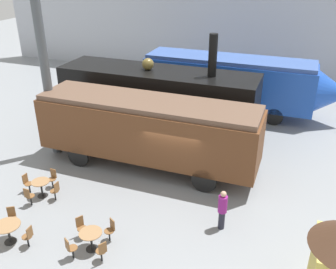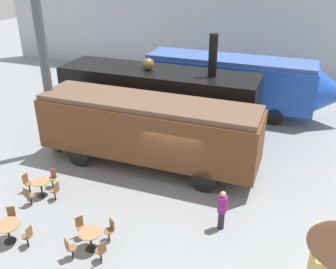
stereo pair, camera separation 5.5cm
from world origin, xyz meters
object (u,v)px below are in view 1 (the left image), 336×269
object	(u,v)px
cafe_table_mid	(8,228)
cafe_chair_0	(70,247)
cafe_table_far	(41,185)
streamlined_locomotive	(241,81)
cafe_table_near	(91,236)
visitor_person	(222,209)
steam_locomotive	(158,96)
passenger_coach_wooden	(148,127)

from	to	relation	value
cafe_table_mid	cafe_chair_0	bearing A→B (deg)	1.13
cafe_table_far	cafe_table_mid	bearing A→B (deg)	-75.72
cafe_table_far	streamlined_locomotive	bearing A→B (deg)	63.69
cafe_table_far	cafe_table_near	bearing A→B (deg)	-29.34
visitor_person	cafe_table_mid	bearing A→B (deg)	-153.91
streamlined_locomotive	cafe_table_mid	xyz separation A→B (m)	(-5.36, -15.02, -1.47)
cafe_table_near	visitor_person	distance (m)	4.81
streamlined_locomotive	visitor_person	bearing A→B (deg)	-82.36
cafe_table_near	cafe_table_mid	xyz separation A→B (m)	(-2.94, -0.71, 0.05)
cafe_table_mid	steam_locomotive	bearing A→B (deg)	81.41
cafe_table_near	cafe_table_mid	world-z (taller)	cafe_table_mid
streamlined_locomotive	cafe_table_mid	distance (m)	16.01
visitor_person	steam_locomotive	bearing A→B (deg)	127.33
cafe_table_mid	cafe_table_near	bearing A→B (deg)	13.54
steam_locomotive	cafe_table_near	distance (m)	9.93
passenger_coach_wooden	cafe_table_far	distance (m)	5.34
steam_locomotive	cafe_table_mid	world-z (taller)	steam_locomotive
cafe_table_mid	cafe_chair_0	size ratio (longest dim) A/B	1.07
passenger_coach_wooden	cafe_chair_0	xyz separation A→B (m)	(0.01, -6.69, -1.52)
steam_locomotive	passenger_coach_wooden	distance (m)	3.79
passenger_coach_wooden	cafe_chair_0	size ratio (longest dim) A/B	12.00
streamlined_locomotive	visitor_person	world-z (taller)	streamlined_locomotive
cafe_table_near	cafe_chair_0	distance (m)	0.78
streamlined_locomotive	cafe_table_mid	world-z (taller)	streamlined_locomotive
steam_locomotive	cafe_table_far	distance (m)	8.15
cafe_chair_0	visitor_person	distance (m)	5.53
streamlined_locomotive	passenger_coach_wooden	distance (m)	8.75
streamlined_locomotive	cafe_table_near	xyz separation A→B (m)	(-2.42, -14.31, -1.52)
passenger_coach_wooden	cafe_table_near	world-z (taller)	passenger_coach_wooden
cafe_table_mid	cafe_chair_0	world-z (taller)	cafe_chair_0
cafe_table_near	cafe_table_far	bearing A→B (deg)	150.66
streamlined_locomotive	cafe_table_far	size ratio (longest dim) A/B	16.59
passenger_coach_wooden	cafe_table_mid	size ratio (longest dim) A/B	11.25
cafe_table_mid	visitor_person	bearing A→B (deg)	26.09
cafe_table_far	cafe_chair_0	bearing A→B (deg)	-39.94
streamlined_locomotive	visitor_person	distance (m)	11.79
cafe_chair_0	visitor_person	world-z (taller)	visitor_person
cafe_table_near	steam_locomotive	bearing A→B (deg)	98.04
steam_locomotive	cafe_table_far	bearing A→B (deg)	-106.54
passenger_coach_wooden	cafe_table_mid	xyz separation A→B (m)	(-2.52, -6.74, -1.42)
cafe_table_mid	cafe_table_far	world-z (taller)	cafe_table_mid
cafe_table_near	cafe_table_far	world-z (taller)	cafe_table_near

